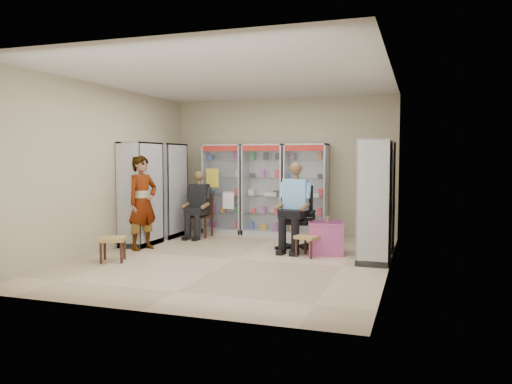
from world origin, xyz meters
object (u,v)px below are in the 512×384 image
(pink_trunk, at_px, (326,238))
(standing_man, at_px, (143,203))
(cabinet_left_far, at_px, (168,190))
(woven_stool_a, at_px, (308,246))
(cabinet_right_far, at_px, (380,196))
(cabinet_left_near, at_px, (141,194))
(cabinet_right_near, at_px, (375,201))
(cabinet_back_left, at_px, (224,189))
(cabinet_back_right, at_px, (306,190))
(cabinet_back_mid, at_px, (264,190))
(office_chair, at_px, (296,218))
(wooden_chair, at_px, (201,215))
(woven_stool_b, at_px, (113,249))
(seated_shopkeeper, at_px, (296,209))

(pink_trunk, relative_size, standing_man, 0.34)
(cabinet_left_far, distance_m, woven_stool_a, 3.65)
(cabinet_right_far, height_order, standing_man, cabinet_right_far)
(cabinet_left_near, distance_m, woven_stool_a, 3.44)
(cabinet_right_far, xyz_separation_m, cabinet_right_near, (0.00, -1.10, 0.00))
(cabinet_back_left, relative_size, cabinet_back_right, 1.00)
(cabinet_back_mid, bearing_deg, office_chair, -54.61)
(cabinet_back_left, height_order, wooden_chair, cabinet_back_left)
(woven_stool_b, bearing_deg, cabinet_right_far, 30.55)
(standing_man, bearing_deg, woven_stool_a, -64.91)
(cabinet_back_left, height_order, cabinet_right_far, same)
(cabinet_back_mid, bearing_deg, cabinet_back_right, 0.00)
(cabinet_left_near, bearing_deg, standing_man, 34.99)
(cabinet_back_mid, bearing_deg, pink_trunk, -46.37)
(cabinet_back_right, height_order, cabinet_left_far, same)
(cabinet_back_mid, relative_size, wooden_chair, 2.13)
(wooden_chair, height_order, seated_shopkeeper, seated_shopkeeper)
(cabinet_back_left, relative_size, seated_shopkeeper, 1.31)
(cabinet_back_left, height_order, seated_shopkeeper, cabinet_back_left)
(seated_shopkeeper, distance_m, woven_stool_a, 0.84)
(cabinet_back_left, bearing_deg, woven_stool_a, -41.49)
(cabinet_right_near, relative_size, seated_shopkeeper, 1.31)
(office_chair, bearing_deg, cabinet_back_right, 99.97)
(cabinet_left_near, bearing_deg, seated_shopkeeper, 97.68)
(cabinet_left_far, bearing_deg, seated_shopkeeper, 76.94)
(cabinet_right_near, distance_m, woven_stool_a, 1.38)
(cabinet_back_left, xyz_separation_m, standing_man, (-0.65, -2.43, -0.13))
(wooden_chair, bearing_deg, cabinet_left_near, -117.61)
(standing_man, bearing_deg, office_chair, -52.94)
(cabinet_left_near, distance_m, woven_stool_b, 1.75)
(cabinet_back_right, bearing_deg, pink_trunk, -67.14)
(cabinet_back_left, xyz_separation_m, woven_stool_a, (2.42, -2.14, -0.81))
(cabinet_left_near, relative_size, office_chair, 1.67)
(cabinet_left_far, bearing_deg, standing_man, 10.57)
(cabinet_back_mid, relative_size, cabinet_back_right, 1.00)
(woven_stool_a, bearing_deg, seated_shopkeeper, 124.12)
(woven_stool_b, bearing_deg, cabinet_back_right, 55.29)
(cabinet_right_far, xyz_separation_m, office_chair, (-1.46, -0.45, -0.40))
(cabinet_right_near, distance_m, cabinet_left_near, 4.46)
(cabinet_back_left, height_order, cabinet_left_near, same)
(cabinet_left_near, xyz_separation_m, pink_trunk, (3.58, 0.24, -0.71))
(pink_trunk, bearing_deg, cabinet_left_near, -176.12)
(cabinet_left_near, relative_size, woven_stool_b, 4.97)
(cabinet_right_near, distance_m, cabinet_left_far, 4.65)
(seated_shopkeeper, relative_size, woven_stool_a, 4.11)
(woven_stool_b, xyz_separation_m, standing_man, (-0.10, 1.11, 0.67))
(cabinet_back_left, distance_m, seated_shopkeeper, 2.64)
(wooden_chair, bearing_deg, woven_stool_a, -27.82)
(wooden_chair, xyz_separation_m, office_chair, (2.32, -0.85, 0.13))
(cabinet_back_right, bearing_deg, cabinet_right_far, -34.73)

